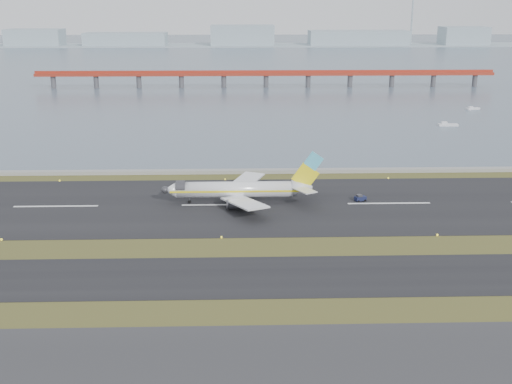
{
  "coord_description": "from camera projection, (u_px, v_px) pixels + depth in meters",
  "views": [
    {
      "loc": [
        3.47,
        -116.8,
        46.9
      ],
      "look_at": [
        7.57,
        22.0,
        5.61
      ],
      "focal_mm": 45.0,
      "sensor_mm": 36.0,
      "label": 1
    }
  ],
  "objects": [
    {
      "name": "ground",
      "position": [
        221.0,
        252.0,
        125.18
      ],
      "size": [
        1000.0,
        1000.0,
        0.0
      ],
      "primitive_type": "plane",
      "color": "#354016",
      "rests_on": "ground"
    },
    {
      "name": "taxiway_strip",
      "position": [
        219.0,
        277.0,
        113.66
      ],
      "size": [
        1000.0,
        18.0,
        0.1
      ],
      "primitive_type": "cube",
      "color": "black",
      "rests_on": "ground"
    },
    {
      "name": "runway_strip",
      "position": [
        224.0,
        205.0,
        153.9
      ],
      "size": [
        1000.0,
        45.0,
        0.1
      ],
      "primitive_type": "cube",
      "color": "black",
      "rests_on": "ground"
    },
    {
      "name": "seawall",
      "position": [
        226.0,
        171.0,
        182.52
      ],
      "size": [
        1000.0,
        2.5,
        1.0
      ],
      "primitive_type": "cube",
      "color": "gray",
      "rests_on": "ground"
    },
    {
      "name": "bay_water",
      "position": [
        233.0,
        57.0,
        565.91
      ],
      "size": [
        1400.0,
        800.0,
        1.3
      ],
      "primitive_type": "cube",
      "color": "#485A67",
      "rests_on": "ground"
    },
    {
      "name": "red_pier",
      "position": [
        266.0,
        75.0,
        363.19
      ],
      "size": [
        260.0,
        5.0,
        10.2
      ],
      "color": "#9E2C1B",
      "rests_on": "ground"
    },
    {
      "name": "far_shoreline",
      "position": [
        246.0,
        40.0,
        717.86
      ],
      "size": [
        1400.0,
        80.0,
        60.5
      ],
      "color": "#95A7B0",
      "rests_on": "ground"
    },
    {
      "name": "airliner",
      "position": [
        241.0,
        189.0,
        154.5
      ],
      "size": [
        38.52,
        32.89,
        12.8
      ],
      "color": "white",
      "rests_on": "ground"
    },
    {
      "name": "pushback_tug",
      "position": [
        360.0,
        198.0,
        156.6
      ],
      "size": [
        3.09,
        2.41,
        1.74
      ],
      "rotation": [
        0.0,
        0.0,
        0.37
      ],
      "color": "#141939",
      "rests_on": "ground"
    },
    {
      "name": "workboat_near",
      "position": [
        448.0,
        125.0,
        251.73
      ],
      "size": [
        7.55,
        2.85,
        1.8
      ],
      "rotation": [
        0.0,
        0.0,
        -0.07
      ],
      "color": "silver",
      "rests_on": "ground"
    },
    {
      "name": "workboat_far",
      "position": [
        473.0,
        109.0,
        290.08
      ],
      "size": [
        6.83,
        4.17,
        1.58
      ],
      "rotation": [
        0.0,
        0.0,
        0.35
      ],
      "color": "silver",
      "rests_on": "ground"
    }
  ]
}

